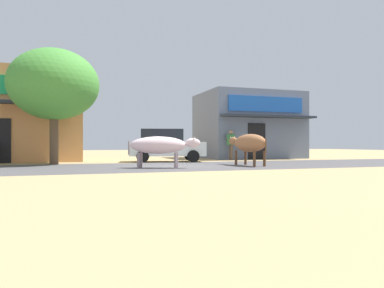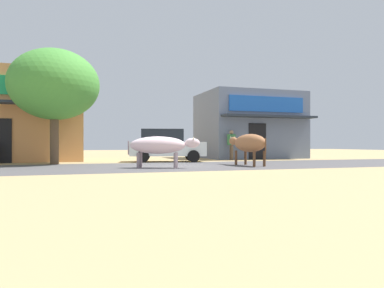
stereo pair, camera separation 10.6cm
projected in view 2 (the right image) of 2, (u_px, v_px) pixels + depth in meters
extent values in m
plane|color=tan|center=(172.00, 166.00, 14.54)|extent=(80.00, 80.00, 0.00)
cube|color=#4C494B|center=(172.00, 166.00, 14.54)|extent=(72.00, 5.84, 0.00)
cube|color=tan|center=(17.00, 117.00, 19.21)|extent=(6.76, 4.65, 4.72)
cube|color=#198C4C|center=(9.00, 85.00, 16.94)|extent=(5.41, 0.10, 0.90)
cube|color=#262D38|center=(7.00, 102.00, 16.57)|extent=(6.49, 0.90, 0.12)
cube|color=slate|center=(249.00, 126.00, 23.43)|extent=(6.06, 4.65, 4.16)
cube|color=blue|center=(267.00, 104.00, 21.16)|extent=(4.85, 0.10, 0.90)
cube|color=#262D38|center=(270.00, 116.00, 20.79)|extent=(5.82, 0.90, 0.12)
cube|color=black|center=(257.00, 141.00, 21.00)|extent=(1.10, 0.06, 2.10)
cylinder|color=brown|center=(54.00, 139.00, 15.99)|extent=(0.38, 0.38, 2.27)
ellipsoid|color=#438C35|center=(54.00, 85.00, 15.99)|extent=(3.91, 3.91, 3.13)
cube|color=silver|center=(168.00, 149.00, 18.22)|extent=(4.01, 2.39, 0.70)
cube|color=#1E2328|center=(162.00, 136.00, 18.19)|extent=(2.34, 1.90, 0.64)
cylinder|color=black|center=(191.00, 155.00, 19.13)|extent=(0.62, 0.31, 0.60)
cylinder|color=black|center=(193.00, 156.00, 17.53)|extent=(0.62, 0.31, 0.60)
cylinder|color=black|center=(144.00, 155.00, 18.90)|extent=(0.62, 0.31, 0.60)
cylinder|color=black|center=(143.00, 156.00, 17.30)|extent=(0.62, 0.31, 0.60)
ellipsoid|color=silver|center=(158.00, 145.00, 13.47)|extent=(2.22, 1.43, 0.65)
ellipsoid|color=silver|center=(192.00, 143.00, 13.39)|extent=(0.62, 0.46, 0.36)
cone|color=beige|center=(194.00, 138.00, 13.49)|extent=(0.06, 0.06, 0.12)
cone|color=beige|center=(194.00, 138.00, 13.29)|extent=(0.06, 0.06, 0.12)
cylinder|color=gray|center=(176.00, 160.00, 13.68)|extent=(0.11, 0.11, 0.58)
cylinder|color=gray|center=(175.00, 161.00, 13.18)|extent=(0.11, 0.11, 0.58)
cylinder|color=gray|center=(141.00, 160.00, 13.76)|extent=(0.11, 0.11, 0.58)
cylinder|color=gray|center=(138.00, 160.00, 13.26)|extent=(0.11, 0.11, 0.58)
cylinder|color=gray|center=(128.00, 148.00, 13.54)|extent=(0.05, 0.05, 0.52)
ellipsoid|color=#97613C|center=(250.00, 143.00, 14.85)|extent=(0.92, 2.16, 0.74)
ellipsoid|color=#97613C|center=(233.00, 141.00, 16.03)|extent=(0.34, 0.59, 0.36)
cone|color=beige|center=(231.00, 137.00, 16.04)|extent=(0.06, 0.06, 0.12)
cone|color=beige|center=(235.00, 137.00, 16.12)|extent=(0.06, 0.06, 0.12)
cylinder|color=brown|center=(236.00, 158.00, 15.37)|extent=(0.11, 0.11, 0.62)
cylinder|color=brown|center=(246.00, 158.00, 15.57)|extent=(0.11, 0.11, 0.62)
cylinder|color=brown|center=(254.00, 159.00, 14.13)|extent=(0.11, 0.11, 0.62)
cylinder|color=brown|center=(264.00, 159.00, 14.33)|extent=(0.11, 0.11, 0.62)
cylinder|color=brown|center=(266.00, 146.00, 13.86)|extent=(0.05, 0.05, 0.60)
cylinder|color=brown|center=(231.00, 152.00, 20.19)|extent=(0.14, 0.14, 0.84)
cylinder|color=brown|center=(232.00, 153.00, 20.02)|extent=(0.14, 0.14, 0.84)
cube|color=#33723F|center=(232.00, 140.00, 20.10)|extent=(0.44, 0.33, 0.60)
sphere|color=tan|center=(232.00, 132.00, 20.10)|extent=(0.23, 0.23, 0.23)
cylinder|color=#33723F|center=(230.00, 139.00, 20.35)|extent=(0.09, 0.09, 0.54)
cylinder|color=#33723F|center=(233.00, 139.00, 19.86)|extent=(0.09, 0.09, 0.54)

